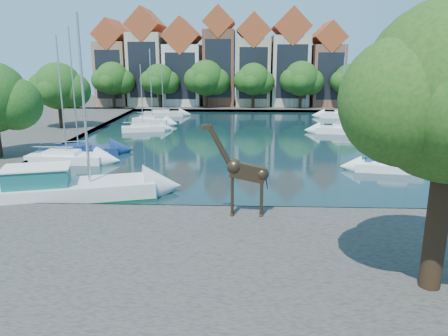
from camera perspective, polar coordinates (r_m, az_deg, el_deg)
The scene contains 30 objects.
ground at distance 26.07m, azimuth 1.72°, elevation -5.97°, with size 160.00×160.00×0.00m, color #38332B.
water_basin at distance 49.27m, azimuth 2.11°, elevation 3.83°, with size 38.00×50.00×0.08m, color black.
near_quay at distance 19.55m, azimuth 1.44°, elevation -12.44°, with size 50.00×14.00×0.50m, color #4C4842.
far_quay at distance 80.92m, azimuth 2.28°, elevation 8.14°, with size 60.00×16.00×0.50m, color #4C4842.
left_quay at distance 55.34m, azimuth -24.81°, elevation 3.90°, with size 14.00×52.00×0.50m, color #4C4842.
townhouse_west_end at distance 83.74m, azimuth -14.03°, elevation 12.82°, with size 5.44×9.18×14.93m.
townhouse_west_mid at distance 82.26m, azimuth -9.94°, elevation 13.62°, with size 5.94×9.18×16.79m.
townhouse_west_inner at distance 81.16m, azimuth -5.31°, elevation 13.13°, with size 6.43×9.18×15.15m.
townhouse_center at distance 80.54m, azimuth -0.60°, elevation 13.90°, with size 5.44×9.18×16.93m.
townhouse_east_inner at distance 80.45m, azimuth 3.79°, elevation 13.42°, with size 5.94×9.18×15.79m.
townhouse_east_mid at distance 80.85m, azimuth 8.54°, elevation 13.57°, with size 6.43×9.18×16.65m.
townhouse_east_end at distance 81.79m, azimuth 13.16°, elevation 12.67°, with size 5.44×9.18×14.43m.
far_tree_far_west at distance 78.24m, azimuth -14.28°, elevation 11.13°, with size 7.28×5.60×7.68m.
far_tree_west at distance 76.36m, azimuth -8.41°, elevation 11.26°, with size 6.76×5.20×7.36m.
far_tree_mid_west at distance 75.28m, azimuth -2.28°, elevation 11.52°, with size 7.80×6.00×8.00m.
far_tree_mid_east at distance 75.06m, azimuth 3.93°, elevation 11.36°, with size 7.02×5.40×7.52m.
far_tree_east at distance 75.67m, azimuth 10.12°, elevation 11.28°, with size 7.54×5.80×7.84m.
far_tree_far_east at distance 77.13m, azimuth 16.12°, elevation 10.89°, with size 6.76×5.20×7.36m.
side_tree_left_far at distance 57.04m, azimuth -20.73°, elevation 9.78°, with size 7.28×5.60×7.88m.
giraffe_statue at distance 23.73m, azimuth 2.48°, elevation -0.44°, with size 3.55×0.61×5.09m.
motorsailer at distance 29.83m, azimuth -20.18°, elevation -2.28°, with size 11.17×6.04×11.53m.
sailboat_left_a at distance 40.35m, azimuth -19.84°, elevation 1.48°, with size 6.68×2.57×10.66m.
sailboat_left_b at distance 42.89m, azimuth -18.47°, elevation 2.31°, with size 7.46×4.70×11.53m.
sailboat_left_c at distance 54.92m, azimuth -10.53°, elevation 5.24°, with size 5.46×3.09×8.07m.
sailboat_left_d at distance 60.47m, azimuth -9.33°, elevation 6.27°, with size 5.74×3.81×9.94m.
sailboat_left_e at distance 68.49m, azimuth -7.94°, elevation 7.15°, with size 6.24×2.99×8.08m.
sailboat_right_a at distance 37.41m, azimuth 20.66°, elevation 0.38°, with size 5.46×2.65×10.25m.
sailboat_right_b at distance 40.03m, azimuth 23.18°, elevation 1.10°, with size 7.68×4.82×12.80m.
sailboat_right_c at distance 54.38m, azimuth 14.98°, elevation 5.02°, with size 6.19×2.84×10.22m.
sailboat_right_d at distance 68.16m, azimuth 15.03°, elevation 6.83°, with size 6.25×3.07×8.88m.
Camera 1 is at (0.27, -24.44, 9.08)m, focal length 35.00 mm.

